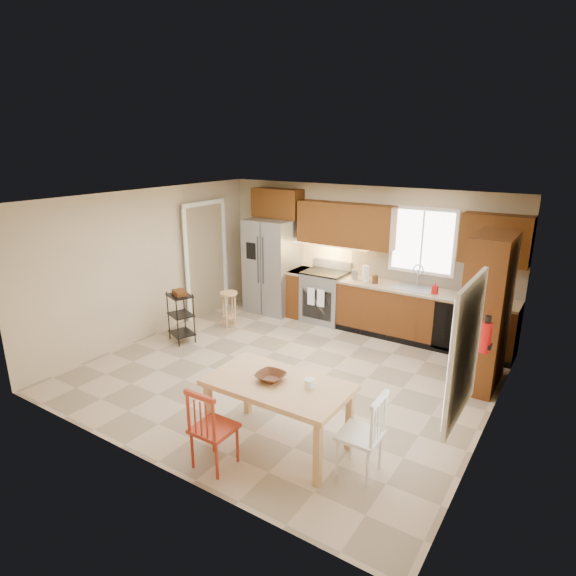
{
  "coord_description": "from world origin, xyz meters",
  "views": [
    {
      "loc": [
        3.49,
        -5.31,
        3.24
      ],
      "look_at": [
        -0.21,
        0.4,
        1.15
      ],
      "focal_mm": 30.0,
      "sensor_mm": 36.0,
      "label": 1
    }
  ],
  "objects_px": {
    "soap_bottle": "(435,288)",
    "chair_red": "(214,427)",
    "range_stove": "(325,297)",
    "bar_stool": "(229,309)",
    "dining_table": "(278,414)",
    "pantry": "(486,312)",
    "chair_white": "(360,433)",
    "table_bowl": "(271,380)",
    "refrigerator": "(272,266)",
    "utility_cart": "(181,317)",
    "fire_extinguisher": "(486,337)",
    "table_jar": "(310,385)"
  },
  "relations": [
    {
      "from": "refrigerator",
      "to": "table_jar",
      "type": "bearing_deg",
      "value": -50.31
    },
    {
      "from": "soap_bottle",
      "to": "table_jar",
      "type": "xyz_separation_m",
      "value": [
        -0.26,
        -3.5,
        -0.21
      ]
    },
    {
      "from": "range_stove",
      "to": "bar_stool",
      "type": "distance_m",
      "value": 1.78
    },
    {
      "from": "refrigerator",
      "to": "utility_cart",
      "type": "xyz_separation_m",
      "value": [
        -0.39,
        -2.11,
        -0.48
      ]
    },
    {
      "from": "dining_table",
      "to": "fire_extinguisher",
      "type": "bearing_deg",
      "value": 42.85
    },
    {
      "from": "pantry",
      "to": "table_bowl",
      "type": "relative_size",
      "value": 6.74
    },
    {
      "from": "refrigerator",
      "to": "fire_extinguisher",
      "type": "xyz_separation_m",
      "value": [
        4.33,
        -1.98,
        0.19
      ]
    },
    {
      "from": "soap_bottle",
      "to": "chair_red",
      "type": "xyz_separation_m",
      "value": [
        -0.94,
        -4.25,
        -0.54
      ]
    },
    {
      "from": "table_jar",
      "to": "bar_stool",
      "type": "bearing_deg",
      "value": 142.29
    },
    {
      "from": "range_stove",
      "to": "pantry",
      "type": "relative_size",
      "value": 0.44
    },
    {
      "from": "dining_table",
      "to": "table_jar",
      "type": "bearing_deg",
      "value": 15.41
    },
    {
      "from": "soap_bottle",
      "to": "table_jar",
      "type": "height_order",
      "value": "soap_bottle"
    },
    {
      "from": "chair_white",
      "to": "utility_cart",
      "type": "distance_m",
      "value": 4.19
    },
    {
      "from": "chair_red",
      "to": "refrigerator",
      "type": "bearing_deg",
      "value": 117.12
    },
    {
      "from": "refrigerator",
      "to": "range_stove",
      "type": "height_order",
      "value": "refrigerator"
    },
    {
      "from": "chair_white",
      "to": "table_bowl",
      "type": "relative_size",
      "value": 2.9
    },
    {
      "from": "chair_white",
      "to": "utility_cart",
      "type": "xyz_separation_m",
      "value": [
        -3.93,
        1.47,
        -0.03
      ]
    },
    {
      "from": "table_bowl",
      "to": "soap_bottle",
      "type": "bearing_deg",
      "value": 79.17
    },
    {
      "from": "pantry",
      "to": "chair_red",
      "type": "height_order",
      "value": "pantry"
    },
    {
      "from": "refrigerator",
      "to": "table_bowl",
      "type": "distance_m",
      "value": 4.4
    },
    {
      "from": "utility_cart",
      "to": "dining_table",
      "type": "bearing_deg",
      "value": -5.29
    },
    {
      "from": "chair_white",
      "to": "table_bowl",
      "type": "height_order",
      "value": "chair_white"
    },
    {
      "from": "soap_bottle",
      "to": "chair_red",
      "type": "relative_size",
      "value": 0.21
    },
    {
      "from": "pantry",
      "to": "bar_stool",
      "type": "relative_size",
      "value": 3.24
    },
    {
      "from": "soap_bottle",
      "to": "bar_stool",
      "type": "relative_size",
      "value": 0.29
    },
    {
      "from": "table_jar",
      "to": "bar_stool",
      "type": "distance_m",
      "value": 3.92
    },
    {
      "from": "refrigerator",
      "to": "fire_extinguisher",
      "type": "relative_size",
      "value": 5.06
    },
    {
      "from": "soap_bottle",
      "to": "fire_extinguisher",
      "type": "xyz_separation_m",
      "value": [
        1.15,
        -1.95,
        0.1
      ]
    },
    {
      "from": "table_bowl",
      "to": "bar_stool",
      "type": "relative_size",
      "value": 0.48
    },
    {
      "from": "dining_table",
      "to": "chair_white",
      "type": "relative_size",
      "value": 1.7
    },
    {
      "from": "range_stove",
      "to": "dining_table",
      "type": "xyz_separation_m",
      "value": [
        1.44,
        -3.68,
        -0.09
      ]
    },
    {
      "from": "fire_extinguisher",
      "to": "table_jar",
      "type": "xyz_separation_m",
      "value": [
        -1.41,
        -1.55,
        -0.31
      ]
    },
    {
      "from": "range_stove",
      "to": "chair_red",
      "type": "xyz_separation_m",
      "value": [
        1.09,
        -4.33,
        -0.01
      ]
    },
    {
      "from": "soap_bottle",
      "to": "table_bowl",
      "type": "height_order",
      "value": "soap_bottle"
    },
    {
      "from": "table_jar",
      "to": "utility_cart",
      "type": "xyz_separation_m",
      "value": [
        -3.32,
        1.42,
        -0.36
      ]
    },
    {
      "from": "chair_red",
      "to": "bar_stool",
      "type": "height_order",
      "value": "chair_red"
    },
    {
      "from": "refrigerator",
      "to": "bar_stool",
      "type": "xyz_separation_m",
      "value": [
        -0.16,
        -1.14,
        -0.59
      ]
    },
    {
      "from": "refrigerator",
      "to": "chair_red",
      "type": "height_order",
      "value": "refrigerator"
    },
    {
      "from": "chair_white",
      "to": "utility_cart",
      "type": "relative_size",
      "value": 1.06
    },
    {
      "from": "chair_white",
      "to": "bar_stool",
      "type": "bearing_deg",
      "value": 56.15
    },
    {
      "from": "soap_bottle",
      "to": "pantry",
      "type": "xyz_separation_m",
      "value": [
        0.95,
        -0.9,
        0.05
      ]
    },
    {
      "from": "chair_red",
      "to": "bar_stool",
      "type": "distance_m",
      "value": 3.94
    },
    {
      "from": "refrigerator",
      "to": "pantry",
      "type": "xyz_separation_m",
      "value": [
        4.13,
        -0.93,
        0.14
      ]
    },
    {
      "from": "soap_bottle",
      "to": "pantry",
      "type": "bearing_deg",
      "value": -43.45
    },
    {
      "from": "refrigerator",
      "to": "chair_red",
      "type": "relative_size",
      "value": 2.01
    },
    {
      "from": "fire_extinguisher",
      "to": "table_jar",
      "type": "bearing_deg",
      "value": -132.19
    },
    {
      "from": "fire_extinguisher",
      "to": "dining_table",
      "type": "bearing_deg",
      "value": -136.61
    },
    {
      "from": "bar_stool",
      "to": "utility_cart",
      "type": "relative_size",
      "value": 0.76
    },
    {
      "from": "fire_extinguisher",
      "to": "bar_stool",
      "type": "xyz_separation_m",
      "value": [
        -4.49,
        0.83,
        -0.78
      ]
    },
    {
      "from": "dining_table",
      "to": "chair_red",
      "type": "xyz_separation_m",
      "value": [
        -0.35,
        -0.65,
        0.08
      ]
    }
  ]
}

